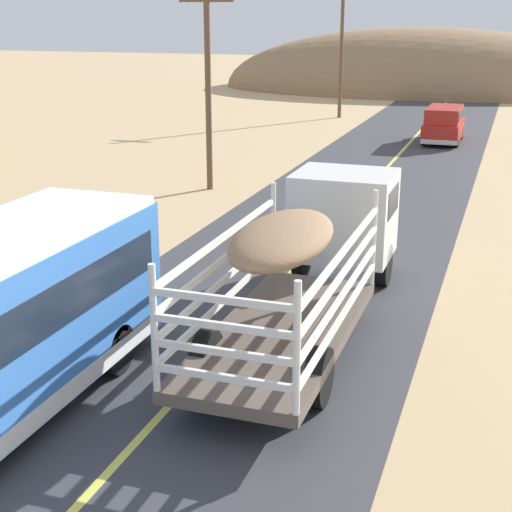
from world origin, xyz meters
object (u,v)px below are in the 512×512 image
livestock_truck (323,238)px  power_pole_far (341,49)px  car_far (444,123)px  power_pole_mid (208,83)px

livestock_truck → power_pole_far: power_pole_far is taller
livestock_truck → power_pole_far: bearing=102.3°
livestock_truck → car_far: (0.24, 25.90, -0.70)m
power_pole_far → power_pole_mid: bearing=-90.0°
livestock_truck → power_pole_mid: bearing=123.6°
car_far → power_pole_mid: (-7.71, -14.66, 3.12)m
power_pole_mid → car_far: bearing=62.3°
car_far → power_pole_mid: size_ratio=0.59×
livestock_truck → power_pole_mid: size_ratio=1.24×
power_pole_mid → power_pole_far: size_ratio=0.93×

